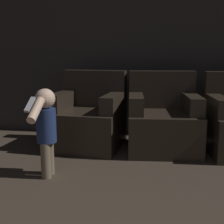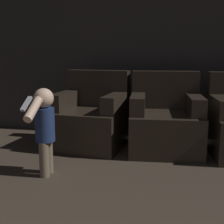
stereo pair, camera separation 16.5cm
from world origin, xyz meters
name	(u,v)px [view 1 (the left image)]	position (x,y,z in m)	size (l,w,h in m)	color
wall_back	(130,39)	(0.00, 4.50, 1.30)	(8.40, 0.05, 2.60)	#33302D
armchair_left	(88,119)	(-0.43, 3.83, 0.33)	(0.87, 0.87, 0.91)	black
armchair_middle	(163,122)	(0.47, 3.83, 0.33)	(0.87, 0.87, 0.91)	black
person_toddler	(46,126)	(-0.59, 2.82, 0.48)	(0.18, 0.57, 0.82)	brown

